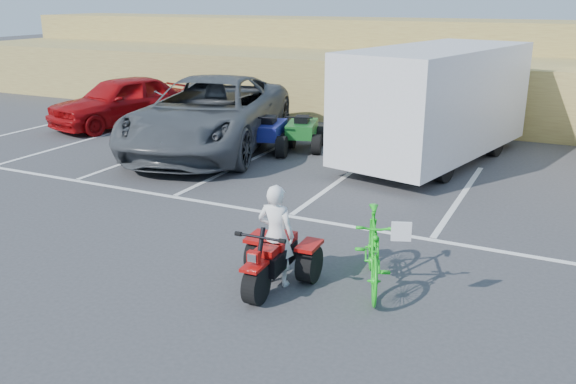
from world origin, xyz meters
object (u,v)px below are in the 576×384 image
at_px(red_car, 121,101).
at_px(quad_atv_blue, 268,152).
at_px(rider, 276,235).
at_px(cargo_trailer, 436,101).
at_px(grey_pickup, 209,114).
at_px(red_trike_atv, 272,287).
at_px(green_dirt_bike, 373,250).
at_px(quad_atv_green, 302,149).

distance_m(red_car, quad_atv_blue, 6.00).
relative_size(rider, cargo_trailer, 0.23).
bearing_deg(grey_pickup, red_trike_atv, -65.34).
distance_m(grey_pickup, cargo_trailer, 5.92).
xyz_separation_m(red_trike_atv, rider, (-0.01, 0.15, 0.75)).
bearing_deg(red_trike_atv, cargo_trailer, 84.60).
height_order(grey_pickup, red_car, grey_pickup).
xyz_separation_m(green_dirt_bike, quad_atv_blue, (-5.03, 6.41, -0.57)).
bearing_deg(quad_atv_green, rider, -84.37).
xyz_separation_m(red_car, quad_atv_green, (6.54, -0.41, -0.79)).
bearing_deg(quad_atv_green, grey_pickup, -170.72).
bearing_deg(rider, quad_atv_blue, -63.93).
relative_size(red_trike_atv, quad_atv_green, 0.94).
distance_m(red_trike_atv, cargo_trailer, 8.16).
xyz_separation_m(rider, cargo_trailer, (0.43, 7.86, 0.78)).
xyz_separation_m(red_trike_atv, grey_pickup, (-5.31, 6.64, 0.96)).
distance_m(red_trike_atv, quad_atv_green, 8.31).
height_order(red_trike_atv, green_dirt_bike, green_dirt_bike).
bearing_deg(quad_atv_blue, grey_pickup, -178.53).
height_order(green_dirt_bike, quad_atv_green, green_dirt_bike).
bearing_deg(red_trike_atv, rider, 90.00).
distance_m(cargo_trailer, quad_atv_blue, 4.54).
height_order(green_dirt_bike, red_car, red_car).
relative_size(grey_pickup, quad_atv_blue, 4.24).
bearing_deg(green_dirt_bike, quad_atv_green, 100.91).
relative_size(red_trike_atv, grey_pickup, 0.21).
bearing_deg(quad_atv_blue, cargo_trailer, -1.10).
height_order(rider, cargo_trailer, cargo_trailer).
xyz_separation_m(red_trike_atv, quad_atv_blue, (-3.76, 7.07, 0.00)).
xyz_separation_m(cargo_trailer, quad_atv_blue, (-4.18, -0.94, -1.53)).
distance_m(green_dirt_bike, cargo_trailer, 7.46).
bearing_deg(grey_pickup, cargo_trailer, -0.58).
relative_size(red_trike_atv, rider, 0.97).
xyz_separation_m(red_car, cargo_trailer, (10.02, -0.13, 0.73)).
relative_size(green_dirt_bike, red_car, 0.41).
relative_size(rider, quad_atv_blue, 0.92).
distance_m(green_dirt_bike, red_car, 13.20).
height_order(red_trike_atv, red_car, red_car).
bearing_deg(rider, red_car, -42.15).
xyz_separation_m(red_trike_atv, green_dirt_bike, (1.27, 0.65, 0.57)).
xyz_separation_m(grey_pickup, quad_atv_green, (2.24, 1.08, -0.96)).
distance_m(rider, red_car, 12.48).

